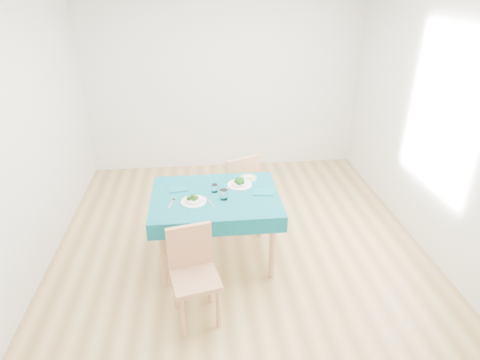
{
  "coord_description": "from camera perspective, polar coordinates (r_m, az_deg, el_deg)",
  "views": [
    {
      "loc": [
        -0.38,
        -3.56,
        2.66
      ],
      "look_at": [
        0.0,
        0.0,
        0.85
      ],
      "focal_mm": 30.0,
      "sensor_mm": 36.0,
      "label": 1
    }
  ],
  "objects": [
    {
      "name": "bowl_far",
      "position": [
        4.09,
        -0.06,
        -0.28
      ],
      "size": [
        0.25,
        0.25,
        0.08
      ],
      "primitive_type": null,
      "color": "white",
      "rests_on": "table"
    },
    {
      "name": "napkin_far",
      "position": [
        3.98,
        3.29,
        -1.73
      ],
      "size": [
        0.22,
        0.17,
        0.01
      ],
      "primitive_type": "cube",
      "rotation": [
        0.0,
        0.0,
        -0.16
      ],
      "color": "#0D6270",
      "rests_on": "table"
    },
    {
      "name": "napkin_near",
      "position": [
        4.08,
        -8.82,
        -1.26
      ],
      "size": [
        0.21,
        0.16,
        0.01
      ],
      "primitive_type": "cube",
      "rotation": [
        0.0,
        0.0,
        0.16
      ],
      "color": "#0D6270",
      "rests_on": "table"
    },
    {
      "name": "knife_far",
      "position": [
        3.98,
        2.4,
        -1.73
      ],
      "size": [
        0.12,
        0.21,
        0.0
      ],
      "primitive_type": "cube",
      "rotation": [
        0.0,
        0.0,
        -0.47
      ],
      "color": "silver",
      "rests_on": "table"
    },
    {
      "name": "knife_near",
      "position": [
        3.81,
        -4.27,
        -3.2
      ],
      "size": [
        0.1,
        0.22,
        0.0
      ],
      "primitive_type": "cube",
      "rotation": [
        0.0,
        0.0,
        0.36
      ],
      "color": "silver",
      "rests_on": "table"
    },
    {
      "name": "chair_far",
      "position": [
        4.8,
        -0.68,
        0.33
      ],
      "size": [
        0.56,
        0.58,
        1.04
      ],
      "primitive_type": "cube",
      "rotation": [
        0.0,
        0.0,
        3.53
      ],
      "color": "#B57D55",
      "rests_on": "ground"
    },
    {
      "name": "fork_near",
      "position": [
        3.83,
        -9.76,
        -3.33
      ],
      "size": [
        0.07,
        0.2,
        0.0
      ],
      "primitive_type": "cube",
      "rotation": [
        0.0,
        0.0,
        -0.24
      ],
      "color": "silver",
      "rests_on": "table"
    },
    {
      "name": "fork_far",
      "position": [
        4.03,
        -1.89,
        -1.34
      ],
      "size": [
        0.1,
        0.19,
        0.0
      ],
      "primitive_type": "cube",
      "rotation": [
        0.0,
        0.0,
        -0.41
      ],
      "color": "silver",
      "rests_on": "table"
    },
    {
      "name": "chair_near",
      "position": [
        3.41,
        -6.42,
        -13.2
      ],
      "size": [
        0.46,
        0.49,
        0.95
      ],
      "primitive_type": "cube",
      "rotation": [
        0.0,
        0.0,
        0.21
      ],
      "color": "#B57D55",
      "rests_on": "ground"
    },
    {
      "name": "side_plate",
      "position": [
        4.25,
        1.17,
        0.29
      ],
      "size": [
        0.18,
        0.18,
        0.01
      ],
      "primitive_type": "cylinder",
      "color": "#ADC861",
      "rests_on": "table"
    },
    {
      "name": "tumbler_center",
      "position": [
        3.98,
        -3.64,
        -1.18
      ],
      "size": [
        0.06,
        0.06,
        0.08
      ],
      "primitive_type": "cylinder",
      "color": "white",
      "rests_on": "table"
    },
    {
      "name": "bread_slice",
      "position": [
        4.25,
        1.18,
        0.43
      ],
      "size": [
        0.09,
        0.09,
        0.01
      ],
      "primitive_type": "cube",
      "rotation": [
        0.0,
        0.0,
        0.0
      ],
      "color": "beige",
      "rests_on": "side_plate"
    },
    {
      "name": "bowl_near",
      "position": [
        3.81,
        -6.62,
        -2.66
      ],
      "size": [
        0.24,
        0.24,
        0.07
      ],
      "primitive_type": null,
      "color": "white",
      "rests_on": "table"
    },
    {
      "name": "table",
      "position": [
        4.13,
        -3.39,
        -6.8
      ],
      "size": [
        1.24,
        0.94,
        0.76
      ],
      "primitive_type": "cube",
      "color": "#095765",
      "rests_on": "ground"
    },
    {
      "name": "room_shell",
      "position": [
        3.82,
        0.0,
        6.69
      ],
      "size": [
        4.02,
        4.52,
        2.73
      ],
      "color": "olive",
      "rests_on": "ground"
    },
    {
      "name": "tumbler_side",
      "position": [
        3.84,
        -2.3,
        -2.07
      ],
      "size": [
        0.08,
        0.08,
        0.1
      ],
      "primitive_type": "cylinder",
      "color": "white",
      "rests_on": "table"
    }
  ]
}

